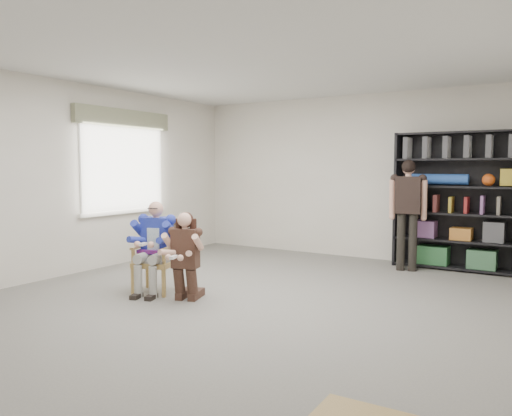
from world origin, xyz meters
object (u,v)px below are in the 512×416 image
Objects in this scene: armchair at (155,257)px; seated_man at (155,247)px; bookshelf at (456,201)px; kneeling_woman at (185,257)px; standing_man at (407,216)px.

seated_man is at bearing -107.50° from armchair.
armchair is 4.55m from bookshelf.
standing_man is (1.72, 3.12, 0.31)m from kneeling_woman.
standing_man is (-0.59, -0.47, -0.21)m from bookshelf.
bookshelf is at bearing 32.59° from armchair.
seated_man is 0.69× the size of standing_man.
standing_man is at bearing -141.76° from bookshelf.
seated_man is 0.59m from kneeling_woman.
kneeling_woman is at bearing -29.19° from armchair.
seated_man is 4.54m from bookshelf.
standing_man reaches higher than seated_man.
seated_man is 3.79m from standing_man.
armchair is 0.53× the size of standing_man.
kneeling_woman is at bearing -29.19° from seated_man.
seated_man is 1.09× the size of kneeling_woman.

